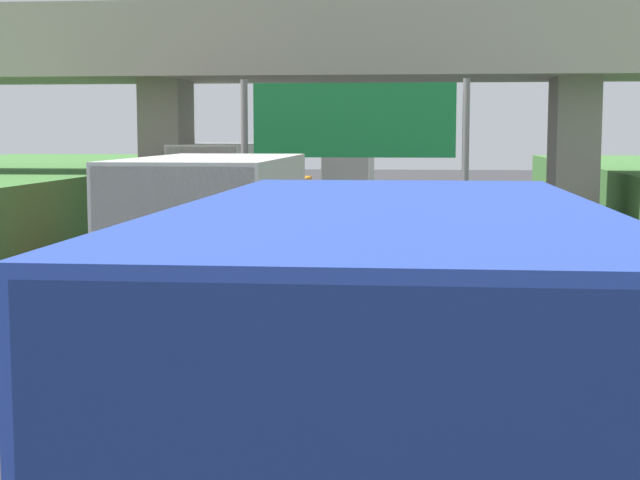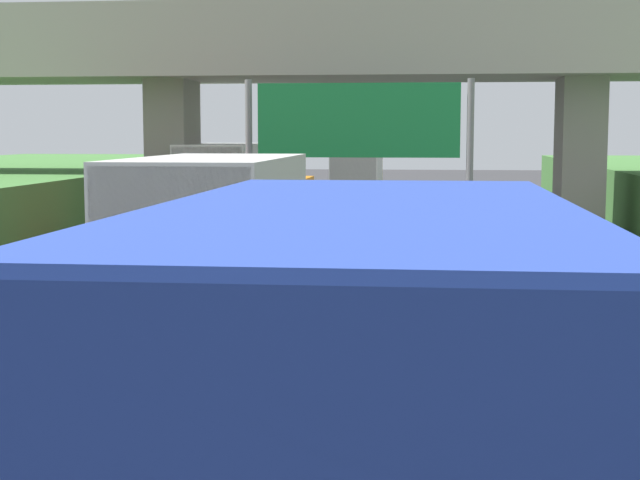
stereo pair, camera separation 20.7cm
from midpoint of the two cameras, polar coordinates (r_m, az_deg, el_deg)
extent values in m
cube|color=white|center=(24.57, 1.63, -2.58)|extent=(0.20, 90.71, 0.01)
cube|color=gray|center=(30.68, 2.55, 10.50)|extent=(40.00, 4.80, 1.10)
cube|color=gray|center=(28.57, 2.30, 13.02)|extent=(40.00, 0.36, 1.10)
cube|color=gray|center=(32.98, 2.79, 12.13)|extent=(40.00, 0.36, 1.10)
cube|color=gray|center=(31.64, -9.19, 4.34)|extent=(1.30, 2.20, 5.48)
cube|color=gray|center=(30.92, 14.50, 4.17)|extent=(1.30, 2.20, 5.48)
cylinder|color=slate|center=(25.32, -4.70, 3.56)|extent=(0.18, 0.18, 5.18)
cylinder|color=slate|center=(24.92, 8.33, 3.47)|extent=(0.18, 0.18, 5.18)
cube|color=#167238|center=(24.93, 1.78, 7.08)|extent=(5.20, 0.12, 1.90)
cube|color=white|center=(24.91, 1.77, 7.08)|extent=(4.89, 0.01, 1.67)
cube|color=black|center=(49.65, 1.68, 2.73)|extent=(1.10, 7.30, 0.36)
cube|color=gold|center=(52.18, 1.89, 4.26)|extent=(2.10, 2.10, 2.10)
cube|color=#2D3842|center=(53.19, 1.97, 4.63)|extent=(1.89, 0.06, 0.90)
cube|color=#B7B7B2|center=(48.54, 1.60, 4.40)|extent=(2.30, 5.20, 2.60)
cube|color=gray|center=(45.96, 1.36, 4.29)|extent=(2.21, 0.04, 2.50)
cylinder|color=black|center=(52.33, 0.83, 2.73)|extent=(0.30, 0.96, 0.96)
cylinder|color=black|center=(52.20, 2.95, 2.71)|extent=(0.30, 0.96, 0.96)
cylinder|color=black|center=(47.29, 0.17, 2.33)|extent=(0.30, 0.96, 0.96)
cylinder|color=black|center=(47.13, 2.76, 2.31)|extent=(0.30, 0.96, 0.96)
cylinder|color=black|center=(48.97, 0.36, 2.47)|extent=(0.30, 0.96, 0.96)
cylinder|color=black|center=(48.81, 2.87, 2.45)|extent=(0.30, 0.96, 0.96)
cube|color=black|center=(33.59, -5.78, 0.94)|extent=(1.10, 7.30, 0.36)
cube|color=silver|center=(36.04, -4.97, 3.28)|extent=(2.10, 2.10, 2.10)
cube|color=#2D3842|center=(37.03, -4.68, 3.83)|extent=(1.89, 0.06, 0.90)
cube|color=silver|center=(32.46, -6.18, 3.37)|extent=(2.30, 5.20, 2.60)
cube|color=#A8A8A4|center=(29.94, -7.21, 3.10)|extent=(2.21, 0.04, 2.50)
cylinder|color=black|center=(36.34, -6.45, 1.06)|extent=(0.30, 0.96, 0.96)
cylinder|color=black|center=(35.98, -3.43, 1.04)|extent=(0.30, 0.96, 0.96)
cylinder|color=black|center=(31.44, -8.59, 0.20)|extent=(0.30, 0.96, 0.96)
cylinder|color=black|center=(30.98, -4.76, 0.16)|extent=(0.30, 0.96, 0.96)
cylinder|color=black|center=(33.07, -7.87, 0.52)|extent=(0.30, 0.96, 0.96)
cylinder|color=black|center=(32.63, -4.21, 0.48)|extent=(0.30, 0.96, 0.96)
cube|color=#233D9E|center=(9.27, 4.16, -5.75)|extent=(2.10, 2.10, 2.10)
cube|color=#2D3842|center=(10.21, 4.34, -2.91)|extent=(1.89, 0.06, 0.90)
cube|color=#233D9E|center=(5.67, 3.08, -11.04)|extent=(2.30, 5.20, 2.60)
cylinder|color=black|center=(9.74, -1.79, -13.78)|extent=(0.30, 0.96, 0.96)
cube|color=black|center=(16.69, -5.81, -4.61)|extent=(1.10, 7.30, 0.36)
cube|color=orange|center=(19.04, -4.28, 0.51)|extent=(2.10, 2.10, 2.10)
cube|color=#2D3842|center=(20.01, -3.77, 1.67)|extent=(1.89, 0.06, 0.90)
cube|color=#B7B7B2|center=(15.45, -6.65, 0.05)|extent=(2.30, 5.20, 2.60)
cube|color=gray|center=(12.96, -9.11, -1.21)|extent=(2.21, 0.04, 2.50)
cylinder|color=black|center=(19.43, -7.07, -3.60)|extent=(0.30, 0.96, 0.96)
cylinder|color=black|center=(19.09, -1.37, -3.73)|extent=(0.30, 0.96, 0.96)
cylinder|color=black|center=(14.65, -11.91, -6.99)|extent=(0.30, 0.96, 0.96)
cylinder|color=black|center=(14.16, -3.56, -7.33)|extent=(0.30, 0.96, 0.96)
cylinder|color=black|center=(16.23, -10.09, -5.64)|extent=(0.30, 0.96, 0.96)
cylinder|color=black|center=(15.78, -2.55, -5.89)|extent=(0.30, 0.96, 0.96)
cube|color=red|center=(24.73, -10.70, -1.00)|extent=(1.76, 4.10, 0.76)
cube|color=red|center=(24.50, -10.83, 0.58)|extent=(1.56, 1.90, 0.64)
cube|color=#2D3842|center=(23.63, -11.47, 0.35)|extent=(1.44, 0.06, 0.54)
cylinder|color=black|center=(26.22, -11.62, -1.44)|extent=(0.22, 0.64, 0.64)
cylinder|color=black|center=(25.78, -8.13, -1.50)|extent=(0.22, 0.64, 0.64)
cylinder|color=black|center=(23.83, -13.44, -2.26)|extent=(0.22, 0.64, 0.64)
cylinder|color=black|center=(23.35, -9.63, -2.35)|extent=(0.22, 0.64, 0.64)
cube|color=black|center=(22.71, -2.54, -1.54)|extent=(1.76, 4.10, 0.76)
cube|color=black|center=(22.48, -2.60, 0.17)|extent=(1.56, 1.90, 0.64)
cube|color=#2D3842|center=(21.58, -2.96, -0.09)|extent=(1.44, 0.06, 0.54)
cylinder|color=black|center=(24.14, -4.02, -1.99)|extent=(0.22, 0.64, 0.64)
cylinder|color=black|center=(23.91, -0.14, -2.06)|extent=(0.22, 0.64, 0.64)
cylinder|color=black|center=(21.67, -5.17, -2.97)|extent=(0.22, 0.64, 0.64)
cylinder|color=black|center=(21.42, -0.85, -3.05)|extent=(0.22, 0.64, 0.64)
cylinder|color=orange|center=(23.47, 17.96, -2.21)|extent=(0.56, 0.56, 0.90)
cylinder|color=white|center=(23.46, 17.96, -2.04)|extent=(0.57, 0.57, 0.12)
camera|label=1|loc=(0.10, -90.36, -0.04)|focal=54.19mm
camera|label=2|loc=(0.10, 89.64, 0.04)|focal=54.19mm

